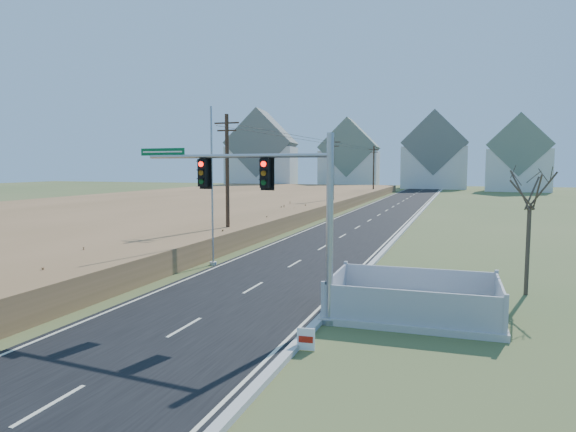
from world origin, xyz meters
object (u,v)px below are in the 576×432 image
at_px(open_sign, 306,339).
at_px(flagpole, 212,203).
at_px(fence_enclosure, 414,308).
at_px(bare_tree, 531,186).
at_px(traffic_signal_mast, 281,205).

height_order(open_sign, flagpole, flagpole).
distance_m(fence_enclosure, open_sign, 5.46).
bearing_deg(fence_enclosure, flagpole, 149.97).
distance_m(fence_enclosure, bare_tree, 7.73).
relative_size(fence_enclosure, open_sign, 9.34).
relative_size(traffic_signal_mast, fence_enclosure, 1.32).
relative_size(traffic_signal_mast, open_sign, 12.36).
relative_size(fence_enclosure, bare_tree, 1.08).
height_order(traffic_signal_mast, bare_tree, traffic_signal_mast).
bearing_deg(flagpole, open_sign, -51.60).
xyz_separation_m(traffic_signal_mast, flagpole, (-6.97, 8.15, -0.64)).
xyz_separation_m(fence_enclosure, bare_tree, (4.27, 4.72, 4.39)).
xyz_separation_m(fence_enclosure, flagpole, (-11.52, 6.37, 3.21)).
bearing_deg(flagpole, traffic_signal_mast, -49.48).
distance_m(fence_enclosure, flagpole, 13.55).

